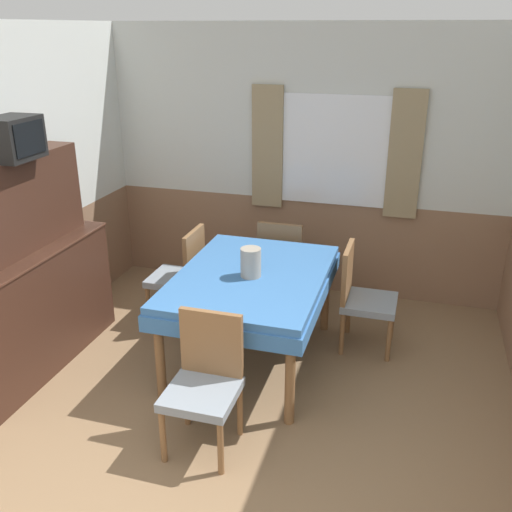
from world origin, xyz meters
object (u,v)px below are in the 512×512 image
(chair_left_far, at_px, (182,273))
(sideboard, at_px, (28,283))
(chair_head_window, at_px, (283,261))
(vase, at_px, (251,262))
(dining_table, at_px, (252,286))
(tv, at_px, (13,138))
(chair_head_near, at_px, (205,379))
(chair_right_far, at_px, (362,295))

(chair_left_far, distance_m, sideboard, 1.34)
(chair_head_window, bearing_deg, vase, -89.53)
(dining_table, xyz_separation_m, tv, (-1.60, -0.48, 1.15))
(chair_head_window, distance_m, sideboard, 2.27)
(chair_head_near, bearing_deg, tv, -18.51)
(dining_table, bearing_deg, sideboard, -162.58)
(sideboard, distance_m, vase, 1.74)
(chair_left_far, distance_m, tv, 1.84)
(chair_head_near, height_order, tv, tv)
(sideboard, height_order, vase, sideboard)
(dining_table, height_order, chair_head_window, chair_head_window)
(dining_table, bearing_deg, chair_right_far, 31.24)
(vase, bearing_deg, chair_right_far, 33.89)
(chair_right_far, height_order, sideboard, sideboard)
(chair_head_window, relative_size, sideboard, 0.53)
(chair_right_far, relative_size, sideboard, 0.53)
(chair_left_far, relative_size, vase, 3.96)
(chair_head_near, distance_m, sideboard, 1.74)
(chair_head_window, xyz_separation_m, chair_right_far, (0.81, -0.53, 0.00))
(chair_head_near, relative_size, sideboard, 0.53)
(chair_right_far, bearing_deg, chair_head_window, -123.23)
(dining_table, bearing_deg, chair_left_far, 148.76)
(chair_left_far, height_order, tv, tv)
(chair_right_far, xyz_separation_m, tv, (-2.41, -0.98, 1.34))
(dining_table, height_order, tv, tv)
(chair_left_far, relative_size, chair_head_near, 1.00)
(chair_head_window, xyz_separation_m, vase, (0.01, -1.07, 0.41))
(chair_head_window, bearing_deg, tv, -136.81)
(chair_head_window, relative_size, tv, 2.31)
(chair_head_near, relative_size, chair_right_far, 1.00)
(chair_head_window, height_order, tv, tv)
(sideboard, bearing_deg, chair_left_far, 50.15)
(sideboard, relative_size, tv, 4.32)
(dining_table, height_order, vase, vase)
(chair_right_far, bearing_deg, tv, -67.99)
(dining_table, height_order, chair_head_near, chair_head_near)
(dining_table, bearing_deg, chair_head_near, -90.00)
(vase, bearing_deg, chair_head_near, -90.51)
(chair_left_far, bearing_deg, dining_table, -121.24)
(chair_left_far, bearing_deg, sideboard, 140.15)
(chair_head_window, bearing_deg, chair_head_near, -90.00)
(dining_table, distance_m, chair_right_far, 0.97)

